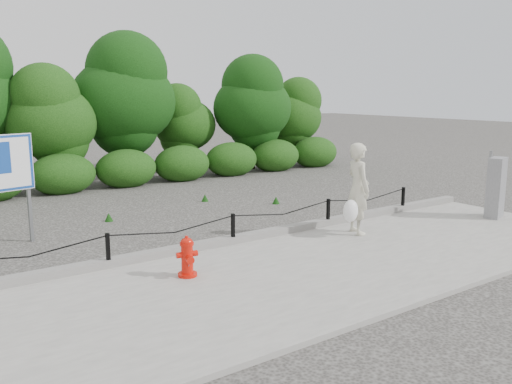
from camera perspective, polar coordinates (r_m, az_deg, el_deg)
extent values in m
plane|color=#2D2B28|center=(10.63, -2.42, -5.87)|extent=(90.00, 90.00, 0.00)
cube|color=gray|center=(9.09, 4.54, -8.54)|extent=(14.00, 4.00, 0.08)
cube|color=slate|center=(10.63, -2.57, -5.03)|extent=(14.00, 0.22, 0.14)
cube|color=black|center=(9.46, -15.31, -5.96)|extent=(0.06, 0.06, 0.60)
cube|color=black|center=(10.53, -2.44, -3.89)|extent=(0.06, 0.06, 0.60)
cube|color=black|center=(12.04, 7.60, -2.12)|extent=(0.06, 0.06, 0.60)
cube|color=black|center=(13.83, 15.21, -0.73)|extent=(0.06, 0.06, 0.60)
cylinder|color=black|center=(9.08, -22.83, -5.70)|extent=(2.50, 0.02, 0.02)
cylinder|color=black|center=(9.88, -8.55, -3.67)|extent=(2.50, 0.02, 0.02)
cylinder|color=black|center=(11.19, 2.93, -1.86)|extent=(2.50, 0.02, 0.02)
cylinder|color=black|center=(12.86, 11.71, -0.42)|extent=(2.50, 0.02, 0.02)
cylinder|color=black|center=(17.87, -20.48, 3.28)|extent=(0.18, 0.18, 1.86)
ellipsoid|color=#1A5513|center=(17.77, -20.75, 7.46)|extent=(2.76, 2.39, 2.98)
cylinder|color=black|center=(19.00, -13.55, 4.90)|extent=(0.18, 0.18, 2.41)
ellipsoid|color=#1A5513|center=(18.92, -13.78, 9.99)|extent=(3.57, 3.09, 3.86)
cylinder|color=black|center=(20.46, -7.41, 4.34)|extent=(0.18, 0.18, 1.59)
ellipsoid|color=#1A5513|center=(20.37, -7.48, 7.45)|extent=(2.35, 2.04, 2.55)
cylinder|color=black|center=(21.05, -0.35, 5.33)|extent=(0.18, 0.18, 2.12)
ellipsoid|color=#1A5513|center=(20.97, -0.36, 9.38)|extent=(3.14, 2.72, 3.40)
cylinder|color=black|center=(22.77, 3.83, 5.22)|extent=(0.18, 0.18, 1.73)
ellipsoid|color=#1A5513|center=(22.69, 3.87, 8.27)|extent=(2.56, 2.22, 2.77)
cylinder|color=red|center=(8.89, -7.22, -8.60)|extent=(0.37, 0.37, 0.05)
cylinder|color=red|center=(8.80, -7.26, -7.00)|extent=(0.22, 0.22, 0.47)
cylinder|color=red|center=(8.73, -7.30, -5.43)|extent=(0.26, 0.26, 0.04)
ellipsoid|color=red|center=(8.72, -7.30, -5.27)|extent=(0.23, 0.23, 0.15)
cylinder|color=red|center=(8.70, -7.32, -4.74)|extent=(0.06, 0.06, 0.04)
cylinder|color=red|center=(8.75, -8.09, -6.61)|extent=(0.10, 0.11, 0.10)
cylinder|color=red|center=(8.82, -6.46, -6.42)|extent=(0.10, 0.11, 0.10)
cylinder|color=red|center=(8.67, -6.99, -7.10)|extent=(0.15, 0.13, 0.13)
cylinder|color=slate|center=(8.71, -7.05, -7.49)|extent=(0.01, 0.05, 0.10)
imported|color=beige|center=(11.36, 10.70, 0.36)|extent=(0.64, 0.80, 1.90)
ellipsoid|color=white|center=(11.09, 9.92, -1.97)|extent=(0.34, 0.27, 0.46)
cube|color=gray|center=(13.80, 23.94, 0.41)|extent=(0.60, 0.45, 1.41)
cube|color=slate|center=(13.88, 23.27, 0.83)|extent=(0.07, 0.07, 1.56)
cube|color=slate|center=(11.72, -22.86, 0.37)|extent=(0.08, 0.08, 2.20)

